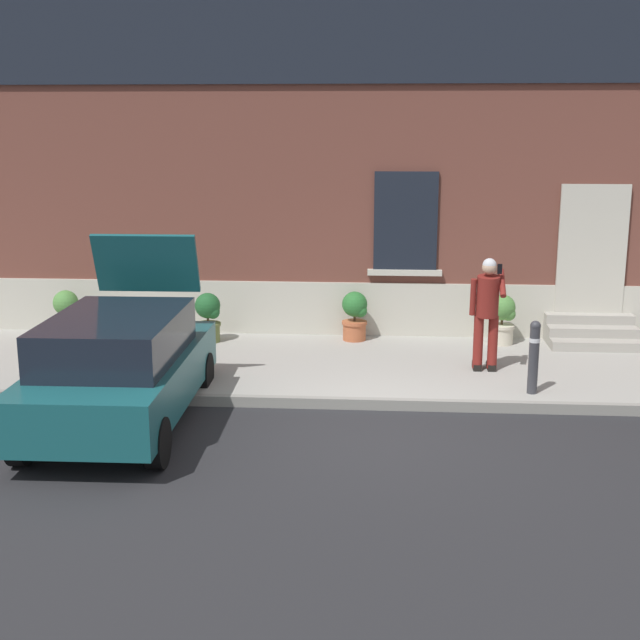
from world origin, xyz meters
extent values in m
plane|color=#232326|center=(0.00, 0.00, 0.00)|extent=(80.00, 80.00, 0.00)
cube|color=#99968E|center=(0.00, 2.80, 0.07)|extent=(24.00, 3.60, 0.15)
cube|color=gray|center=(0.00, 0.94, 0.07)|extent=(24.00, 0.12, 0.15)
cube|color=brown|center=(0.00, 5.30, 3.75)|extent=(24.00, 1.40, 7.50)
cube|color=#BCB7A8|center=(0.00, 4.58, 0.55)|extent=(24.00, 0.08, 1.10)
cube|color=#1E472D|center=(3.77, 4.57, 1.68)|extent=(1.00, 0.08, 2.10)
cube|color=#BCB7A8|center=(3.77, 4.55, 1.73)|extent=(1.16, 0.06, 2.24)
cube|color=black|center=(0.57, 4.57, 2.20)|extent=(1.10, 0.06, 1.70)
cube|color=#BCB7A8|center=(0.57, 4.54, 1.30)|extent=(1.30, 0.12, 0.10)
cube|color=black|center=(0.00, 4.57, 5.20)|extent=(16.80, 0.06, 1.40)
cube|color=#9E998E|center=(3.77, 3.80, 0.23)|extent=(1.50, 0.32, 0.16)
cube|color=#9E998E|center=(3.77, 4.12, 0.31)|extent=(1.50, 0.32, 0.32)
cube|color=#9E998E|center=(3.77, 4.44, 0.39)|extent=(1.50, 0.32, 0.48)
cube|color=#165156|center=(-3.18, 0.09, 0.62)|extent=(1.80, 4.02, 0.64)
cube|color=black|center=(-3.18, -0.06, 1.22)|extent=(1.57, 2.42, 0.56)
cube|color=black|center=(-3.21, 2.11, 0.40)|extent=(1.66, 0.12, 0.20)
cube|color=yellow|center=(-3.21, 2.11, 0.58)|extent=(0.52, 0.03, 0.12)
cube|color=#B21414|center=(-3.96, 2.09, 0.84)|extent=(0.16, 0.04, 0.18)
cube|color=#B21414|center=(-2.45, 2.11, 0.84)|extent=(0.16, 0.04, 0.18)
cube|color=#165156|center=(-3.20, 1.55, 1.90)|extent=(1.49, 0.38, 0.87)
cylinder|color=black|center=(-3.96, -1.32, 0.30)|extent=(0.21, 0.60, 0.60)
cylinder|color=black|center=(-2.37, -1.30, 0.30)|extent=(0.21, 0.60, 0.60)
cylinder|color=black|center=(-3.99, 1.48, 0.30)|extent=(0.21, 0.60, 0.60)
cylinder|color=black|center=(-2.40, 1.50, 0.30)|extent=(0.21, 0.60, 0.60)
cylinder|color=#333338|center=(2.29, 1.35, 0.62)|extent=(0.14, 0.14, 0.95)
sphere|color=#333338|center=(2.29, 1.35, 1.12)|extent=(0.15, 0.15, 0.15)
cylinder|color=silver|center=(2.29, 1.35, 0.92)|extent=(0.15, 0.15, 0.06)
cylinder|color=maroon|center=(1.65, 2.45, 0.60)|extent=(0.15, 0.15, 0.82)
cube|color=black|center=(1.65, 2.51, 0.20)|extent=(0.12, 0.28, 0.10)
cylinder|color=maroon|center=(1.87, 2.45, 0.60)|extent=(0.15, 0.15, 0.82)
cube|color=black|center=(1.87, 2.51, 0.20)|extent=(0.12, 0.28, 0.10)
cylinder|color=maroon|center=(1.76, 2.42, 1.32)|extent=(0.34, 0.40, 0.65)
sphere|color=tan|center=(1.76, 2.37, 1.77)|extent=(0.22, 0.22, 0.22)
sphere|color=silver|center=(1.76, 2.37, 1.80)|extent=(0.21, 0.21, 0.21)
cylinder|color=maroon|center=(1.54, 2.39, 1.31)|extent=(0.09, 0.15, 0.57)
cylinder|color=maroon|center=(1.96, 2.39, 1.53)|extent=(0.09, 0.44, 0.39)
cube|color=black|center=(1.91, 2.35, 1.75)|extent=(0.07, 0.02, 0.15)
cylinder|color=#2D2D30|center=(-5.34, 3.97, 0.32)|extent=(0.40, 0.40, 0.34)
cylinder|color=#2D2D30|center=(-5.34, 3.97, 0.46)|extent=(0.44, 0.44, 0.05)
cylinder|color=#47331E|center=(-5.34, 3.97, 0.61)|extent=(0.04, 0.04, 0.24)
sphere|color=#4C843D|center=(-5.34, 3.97, 0.79)|extent=(0.44, 0.44, 0.44)
sphere|color=#4C843D|center=(-5.24, 3.92, 0.69)|extent=(0.24, 0.24, 0.24)
cylinder|color=#606B38|center=(-2.82, 3.91, 0.32)|extent=(0.40, 0.40, 0.34)
cylinder|color=#606B38|center=(-2.82, 3.91, 0.46)|extent=(0.44, 0.44, 0.05)
cylinder|color=#47331E|center=(-2.82, 3.91, 0.61)|extent=(0.04, 0.04, 0.24)
sphere|color=#1E5628|center=(-2.82, 3.91, 0.79)|extent=(0.44, 0.44, 0.44)
sphere|color=#1E5628|center=(-2.72, 3.86, 0.69)|extent=(0.24, 0.24, 0.24)
cylinder|color=#B25B38|center=(-0.29, 4.21, 0.32)|extent=(0.40, 0.40, 0.34)
cylinder|color=#B25B38|center=(-0.29, 4.21, 0.46)|extent=(0.44, 0.44, 0.05)
cylinder|color=#47331E|center=(-0.29, 4.21, 0.61)|extent=(0.04, 0.04, 0.24)
sphere|color=#286B2D|center=(-0.29, 4.21, 0.79)|extent=(0.44, 0.44, 0.44)
sphere|color=#286B2D|center=(-0.19, 4.16, 0.69)|extent=(0.24, 0.24, 0.24)
cylinder|color=beige|center=(2.24, 4.11, 0.32)|extent=(0.40, 0.40, 0.34)
cylinder|color=beige|center=(2.24, 4.11, 0.46)|extent=(0.44, 0.44, 0.05)
cylinder|color=#47331E|center=(2.24, 4.11, 0.61)|extent=(0.04, 0.04, 0.24)
sphere|color=#4C843D|center=(2.24, 4.11, 0.79)|extent=(0.44, 0.44, 0.44)
sphere|color=#4C843D|center=(2.34, 4.06, 0.69)|extent=(0.24, 0.24, 0.24)
camera|label=1|loc=(0.13, -10.33, 3.86)|focal=48.08mm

